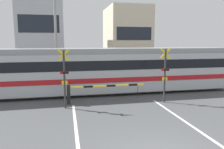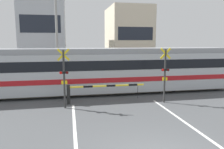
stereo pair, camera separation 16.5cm
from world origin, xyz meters
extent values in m
cube|color=#6B6051|center=(0.00, 9.18, 0.04)|extent=(50.00, 0.10, 0.08)
cube|color=#6B6051|center=(0.00, 10.61, 0.04)|extent=(50.00, 0.10, 0.08)
cube|color=white|center=(2.51, 1.53, 0.00)|extent=(0.14, 11.06, 0.01)
cube|color=#B7BCC1|center=(-1.83, 9.89, 1.54)|extent=(21.74, 2.85, 2.62)
cube|color=gray|center=(-1.83, 9.89, 3.03)|extent=(21.52, 2.51, 0.36)
cube|color=red|center=(-1.83, 9.89, 1.15)|extent=(21.76, 2.91, 0.32)
cube|color=black|center=(-1.83, 9.89, 2.13)|extent=(20.87, 2.89, 0.64)
cylinder|color=black|center=(4.91, 9.18, 0.38)|extent=(0.76, 0.12, 0.76)
cylinder|color=black|center=(4.91, 10.61, 0.38)|extent=(0.76, 0.12, 0.76)
cube|color=black|center=(-2.76, 7.36, 0.58)|extent=(0.20, 0.20, 1.17)
cube|color=yellow|center=(-0.43, 7.36, 1.01)|extent=(4.67, 0.09, 0.09)
cube|color=black|center=(-1.60, 7.36, 1.01)|extent=(0.56, 0.10, 0.10)
cube|color=black|center=(-0.20, 7.36, 1.01)|extent=(0.56, 0.10, 0.10)
cube|color=black|center=(1.20, 7.36, 1.01)|extent=(0.56, 0.10, 0.10)
cylinder|color=black|center=(1.53, 7.36, 0.55)|extent=(0.02, 0.02, 0.80)
cube|color=black|center=(2.76, 12.67, 0.58)|extent=(0.20, 0.20, 1.17)
cube|color=yellow|center=(0.43, 12.67, 1.01)|extent=(4.67, 0.09, 0.09)
cube|color=black|center=(1.60, 12.67, 1.01)|extent=(0.56, 0.10, 0.10)
cube|color=black|center=(0.20, 12.67, 1.01)|extent=(0.56, 0.10, 0.10)
cube|color=black|center=(-1.20, 12.67, 1.01)|extent=(0.56, 0.10, 0.10)
cylinder|color=black|center=(-1.53, 12.67, 0.55)|extent=(0.02, 0.02, 0.80)
cylinder|color=#333333|center=(-2.96, 6.59, 1.62)|extent=(0.11, 0.11, 3.24)
cube|color=yellow|center=(-2.96, 6.59, 2.99)|extent=(0.68, 0.04, 0.68)
cube|color=yellow|center=(-2.96, 6.59, 2.99)|extent=(0.68, 0.04, 0.68)
cube|color=black|center=(-2.96, 6.59, 2.01)|extent=(0.44, 0.12, 0.12)
cylinder|color=red|center=(-3.13, 6.51, 2.01)|extent=(0.15, 0.03, 0.15)
cylinder|color=#4C0C0C|center=(-2.79, 6.51, 2.01)|extent=(0.15, 0.03, 0.15)
cube|color=yellow|center=(-2.96, 6.57, 1.46)|extent=(0.32, 0.03, 0.20)
cylinder|color=#333333|center=(2.96, 6.59, 1.62)|extent=(0.11, 0.11, 3.24)
cube|color=yellow|center=(2.96, 6.59, 2.99)|extent=(0.68, 0.04, 0.68)
cube|color=yellow|center=(2.96, 6.59, 2.99)|extent=(0.68, 0.04, 0.68)
cube|color=black|center=(2.96, 6.59, 2.01)|extent=(0.44, 0.12, 0.12)
cylinder|color=red|center=(2.79, 6.51, 2.01)|extent=(0.15, 0.03, 0.15)
cylinder|color=#4C0C0C|center=(3.13, 6.51, 2.01)|extent=(0.15, 0.03, 0.15)
cube|color=yellow|center=(2.96, 6.57, 1.46)|extent=(0.32, 0.03, 0.20)
cylinder|color=#33384C|center=(-0.77, 14.54, 0.40)|extent=(0.13, 0.13, 0.81)
cylinder|color=#33384C|center=(-0.63, 14.54, 0.40)|extent=(0.13, 0.13, 0.81)
cube|color=#B7B7BC|center=(-0.70, 14.54, 1.13)|extent=(0.38, 0.22, 0.64)
sphere|color=tan|center=(-0.70, 14.54, 1.56)|extent=(0.22, 0.22, 0.22)
cube|color=#B2B7BC|center=(-5.92, 26.20, 5.23)|extent=(5.62, 7.89, 10.47)
cube|color=#1E232D|center=(-5.92, 22.24, 5.76)|extent=(4.72, 0.03, 2.09)
cube|color=beige|center=(5.93, 26.20, 4.27)|extent=(5.63, 7.89, 8.53)
cube|color=#1E232D|center=(5.93, 22.24, 4.69)|extent=(4.73, 0.03, 1.71)
cylinder|color=gray|center=(-3.71, 15.17, 3.77)|extent=(0.22, 0.22, 7.55)
camera|label=1|loc=(-2.81, -5.49, 3.71)|focal=35.00mm
camera|label=2|loc=(-2.65, -5.53, 3.71)|focal=35.00mm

